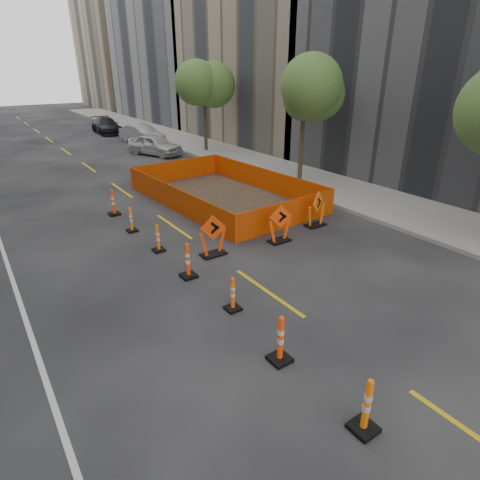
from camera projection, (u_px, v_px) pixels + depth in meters
ground_plane at (389, 376)px, 8.16m from camera, size 140.00×140.00×0.00m
sidewalk_right at (307, 179)px, 21.86m from camera, size 4.00×90.00×0.15m
bld_right_c at (285, 49)px, 32.13m from camera, size 12.00×16.00×14.00m
bld_right_d at (188, 22)px, 43.32m from camera, size 12.00×18.00×20.00m
bld_right_e at (130, 48)px, 58.03m from camera, size 12.00×14.00×16.00m
tree_r_b at (305, 93)px, 19.76m from camera, size 2.80×2.80×5.95m
tree_r_c at (204, 85)px, 27.32m from camera, size 2.80×2.80×5.95m
channelizer_2 at (367, 405)px, 6.74m from camera, size 0.44×0.44×1.13m
channelizer_3 at (281, 339)px, 8.37m from camera, size 0.45×0.45×1.13m
channelizer_4 at (233, 294)px, 10.20m from camera, size 0.37×0.37×0.95m
channelizer_5 at (188, 260)px, 11.76m from camera, size 0.44×0.44×1.12m
channelizer_6 at (158, 238)px, 13.46m from camera, size 0.38×0.38×0.97m
channelizer_7 at (131, 220)px, 15.06m from camera, size 0.38×0.38×0.96m
channelizer_8 at (113, 202)px, 16.71m from camera, size 0.44×0.44×1.12m
chevron_sign_left at (213, 235)px, 13.07m from camera, size 1.09×0.87×1.42m
chevron_sign_center at (280, 224)px, 14.09m from camera, size 1.06×0.86×1.38m
chevron_sign_right at (317, 209)px, 15.48m from camera, size 1.09×0.87×1.42m
safety_fence at (223, 189)px, 18.59m from camera, size 5.64×9.04×1.09m
parked_car_near at (155, 145)px, 27.90m from camera, size 3.16×4.44×1.40m
parked_car_mid at (142, 134)px, 32.06m from camera, size 2.54×4.59×1.43m
parked_car_far at (106, 126)px, 36.72m from camera, size 2.12×4.80×1.37m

